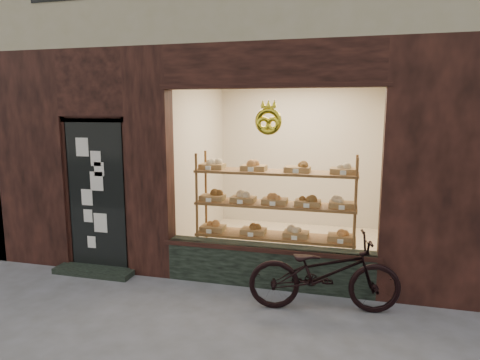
# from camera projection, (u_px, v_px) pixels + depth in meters

# --- Properties ---
(display_shelf) EXTENTS (2.20, 0.45, 1.70)m
(display_shelf) POSITION_uv_depth(u_px,v_px,m) (275.00, 214.00, 5.90)
(display_shelf) COLOR brown
(display_shelf) RESTS_ON ground
(bicycle) EXTENTS (1.79, 0.87, 0.90)m
(bicycle) POSITION_uv_depth(u_px,v_px,m) (324.00, 273.00, 4.88)
(bicycle) COLOR black
(bicycle) RESTS_ON ground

